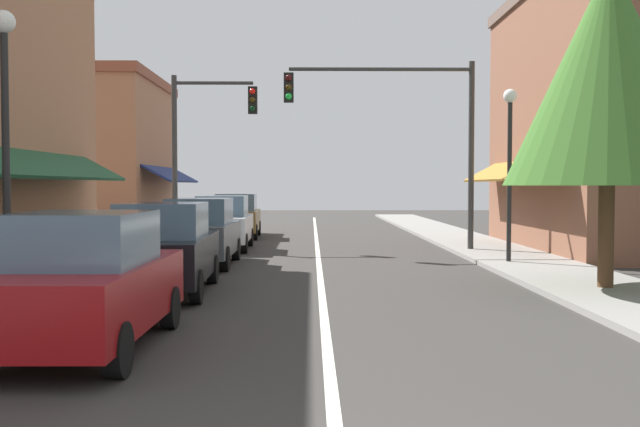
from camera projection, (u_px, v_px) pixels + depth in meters
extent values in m
plane|color=#33302D|center=(318.00, 257.00, 21.16)|extent=(80.00, 80.00, 0.00)
cube|color=gray|center=(131.00, 255.00, 21.09)|extent=(2.60, 56.00, 0.12)
cube|color=gray|center=(504.00, 255.00, 21.23)|extent=(2.60, 56.00, 0.12)
cube|color=silver|center=(318.00, 257.00, 21.16)|extent=(0.14, 52.00, 0.01)
cube|color=#194C2D|center=(22.00, 162.00, 14.99)|extent=(1.27, 11.76, 0.73)
cube|color=slate|center=(45.00, 45.00, 17.94)|extent=(0.08, 1.10, 1.30)
cube|color=brown|center=(593.00, 123.00, 23.11)|extent=(4.18, 10.00, 8.24)
cube|color=slate|center=(529.00, 207.00, 23.19)|extent=(0.08, 7.60, 1.80)
cube|color=olive|center=(511.00, 170.00, 23.14)|extent=(1.27, 8.40, 0.73)
cube|color=slate|center=(554.00, 54.00, 20.82)|extent=(0.08, 1.10, 1.30)
cube|color=slate|center=(512.00, 77.00, 25.21)|extent=(0.08, 1.10, 1.30)
cube|color=#9E6B4C|center=(109.00, 160.00, 30.92)|extent=(4.22, 8.00, 6.37)
cube|color=brown|center=(109.00, 82.00, 30.79)|extent=(4.42, 8.20, 0.40)
cube|color=slate|center=(157.00, 202.00, 31.01)|extent=(0.08, 6.08, 1.80)
cube|color=navy|center=(171.00, 174.00, 30.97)|extent=(1.27, 6.72, 0.73)
cube|color=slate|center=(148.00, 124.00, 29.13)|extent=(0.08, 1.10, 1.30)
cube|color=slate|center=(165.00, 131.00, 32.65)|extent=(0.08, 1.10, 1.30)
cube|color=maroon|center=(86.00, 295.00, 9.15)|extent=(1.77, 4.12, 0.80)
cube|color=slate|center=(82.00, 238.00, 9.02)|extent=(1.54, 2.02, 0.66)
cylinder|color=black|center=(62.00, 308.00, 10.51)|extent=(0.21, 0.62, 0.62)
cylinder|color=black|center=(170.00, 308.00, 10.52)|extent=(0.21, 0.62, 0.62)
cylinder|color=black|center=(118.00, 350.00, 7.81)|extent=(0.21, 0.62, 0.62)
cube|color=black|center=(164.00, 257.00, 13.99)|extent=(1.84, 4.15, 0.80)
cube|color=slate|center=(163.00, 220.00, 13.86)|extent=(1.58, 2.04, 0.66)
cylinder|color=black|center=(138.00, 269.00, 15.32)|extent=(0.22, 0.63, 0.62)
cylinder|color=black|center=(213.00, 269.00, 15.39)|extent=(0.22, 0.63, 0.62)
cylinder|color=black|center=(106.00, 287.00, 12.62)|extent=(0.22, 0.63, 0.62)
cylinder|color=black|center=(196.00, 287.00, 12.69)|extent=(0.22, 0.63, 0.62)
cube|color=#4C5156|center=(201.00, 239.00, 18.84)|extent=(1.73, 4.11, 0.80)
cube|color=slate|center=(200.00, 211.00, 18.71)|extent=(1.53, 2.00, 0.66)
cylinder|color=black|center=(180.00, 249.00, 20.20)|extent=(0.20, 0.62, 0.62)
cylinder|color=black|center=(236.00, 249.00, 20.22)|extent=(0.20, 0.62, 0.62)
cylinder|color=black|center=(160.00, 259.00, 17.49)|extent=(0.20, 0.62, 0.62)
cylinder|color=black|center=(225.00, 259.00, 17.52)|extent=(0.20, 0.62, 0.62)
cube|color=silver|center=(223.00, 228.00, 23.51)|extent=(1.79, 4.13, 0.80)
cube|color=slate|center=(223.00, 206.00, 23.38)|extent=(1.55, 2.03, 0.66)
cylinder|color=black|center=(204.00, 237.00, 24.85)|extent=(0.21, 0.62, 0.62)
cylinder|color=black|center=(250.00, 237.00, 24.90)|extent=(0.21, 0.62, 0.62)
cylinder|color=black|center=(193.00, 244.00, 22.15)|extent=(0.21, 0.62, 0.62)
cylinder|color=black|center=(244.00, 243.00, 22.20)|extent=(0.21, 0.62, 0.62)
cube|color=brown|center=(237.00, 220.00, 28.77)|extent=(1.82, 4.14, 0.80)
cube|color=slate|center=(236.00, 202.00, 28.64)|extent=(1.57, 2.04, 0.66)
cylinder|color=black|center=(220.00, 228.00, 30.11)|extent=(0.22, 0.62, 0.62)
cylinder|color=black|center=(258.00, 228.00, 30.17)|extent=(0.22, 0.62, 0.62)
cylinder|color=black|center=(213.00, 232.00, 27.41)|extent=(0.22, 0.62, 0.62)
cylinder|color=black|center=(255.00, 232.00, 27.47)|extent=(0.22, 0.62, 0.62)
cylinder|color=#333333|center=(471.00, 157.00, 22.40)|extent=(0.18, 0.18, 5.97)
cylinder|color=#333333|center=(381.00, 69.00, 22.25)|extent=(5.69, 0.12, 0.12)
cube|color=black|center=(289.00, 88.00, 22.06)|extent=(0.30, 0.24, 0.90)
sphere|color=#420F0F|center=(289.00, 78.00, 21.92)|extent=(0.20, 0.20, 0.20)
sphere|color=#3D2D0C|center=(289.00, 87.00, 21.93)|extent=(0.20, 0.20, 0.20)
sphere|color=green|center=(289.00, 96.00, 21.94)|extent=(0.20, 0.20, 0.20)
cylinder|color=#333333|center=(175.00, 162.00, 24.11)|extent=(0.18, 0.18, 5.79)
cylinder|color=#333333|center=(214.00, 83.00, 24.02)|extent=(2.65, 0.12, 0.12)
cube|color=black|center=(253.00, 100.00, 23.88)|extent=(0.30, 0.24, 0.90)
sphere|color=red|center=(252.00, 91.00, 23.74)|extent=(0.20, 0.20, 0.20)
sphere|color=#3D2D0C|center=(252.00, 100.00, 23.75)|extent=(0.20, 0.20, 0.20)
sphere|color=#0C3316|center=(252.00, 108.00, 23.76)|extent=(0.20, 0.20, 0.20)
cylinder|color=black|center=(6.00, 177.00, 11.29)|extent=(0.12, 0.12, 4.49)
sphere|color=white|center=(4.00, 22.00, 11.20)|extent=(0.36, 0.36, 0.36)
cylinder|color=black|center=(509.00, 185.00, 18.70)|extent=(0.12, 0.12, 4.25)
sphere|color=white|center=(510.00, 96.00, 18.61)|extent=(0.36, 0.36, 0.36)
cylinder|color=#4C331E|center=(606.00, 224.00, 13.97)|extent=(0.30, 0.30, 2.70)
cone|color=#386626|center=(609.00, 73.00, 13.86)|extent=(3.96, 3.96, 4.36)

